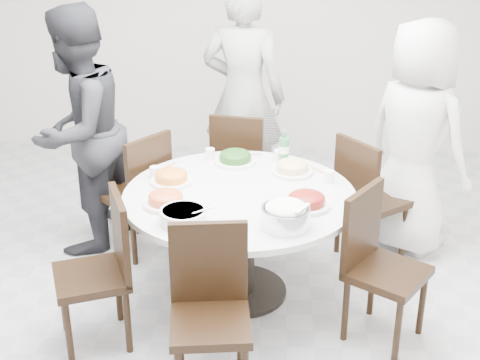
# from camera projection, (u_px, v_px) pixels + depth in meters

# --- Properties ---
(floor) EXTENTS (6.00, 6.00, 0.01)m
(floor) POSITION_uv_depth(u_px,v_px,m) (210.00, 312.00, 4.37)
(floor) COLOR #B0B1B5
(floor) RESTS_ON ground
(wall_back) EXTENTS (6.00, 0.01, 2.80)m
(wall_back) POSITION_uv_depth(u_px,v_px,m) (238.00, 14.00, 6.55)
(wall_back) COLOR silver
(wall_back) RESTS_ON ground
(dining_table) EXTENTS (1.50, 1.50, 0.75)m
(dining_table) POSITION_uv_depth(u_px,v_px,m) (240.00, 244.00, 4.43)
(dining_table) COLOR silver
(dining_table) RESTS_ON floor
(chair_ne) EXTENTS (0.59, 0.59, 0.95)m
(chair_ne) POSITION_uv_depth(u_px,v_px,m) (373.00, 198.00, 4.86)
(chair_ne) COLOR black
(chair_ne) RESTS_ON floor
(chair_n) EXTENTS (0.49, 0.49, 0.95)m
(chair_n) POSITION_uv_depth(u_px,v_px,m) (242.00, 165.00, 5.42)
(chair_n) COLOR black
(chair_n) RESTS_ON floor
(chair_nw) EXTENTS (0.59, 0.59, 0.95)m
(chair_nw) POSITION_uv_depth(u_px,v_px,m) (134.00, 192.00, 4.95)
(chair_nw) COLOR black
(chair_nw) RESTS_ON floor
(chair_sw) EXTENTS (0.55, 0.55, 0.95)m
(chair_sw) POSITION_uv_depth(u_px,v_px,m) (91.00, 274.00, 3.91)
(chair_sw) COLOR black
(chair_sw) RESTS_ON floor
(chair_s) EXTENTS (0.47, 0.47, 0.95)m
(chair_s) POSITION_uv_depth(u_px,v_px,m) (210.00, 320.00, 3.49)
(chair_s) COLOR black
(chair_s) RESTS_ON floor
(chair_se) EXTENTS (0.58, 0.58, 0.95)m
(chair_se) POSITION_uv_depth(u_px,v_px,m) (388.00, 270.00, 3.95)
(chair_se) COLOR black
(chair_se) RESTS_ON floor
(diner_right) EXTENTS (0.99, 1.00, 1.74)m
(diner_right) POSITION_uv_depth(u_px,v_px,m) (416.00, 139.00, 4.85)
(diner_right) COLOR silver
(diner_right) RESTS_ON floor
(diner_middle) EXTENTS (0.79, 0.62, 1.93)m
(diner_middle) POSITION_uv_depth(u_px,v_px,m) (244.00, 97.00, 5.50)
(diner_middle) COLOR black
(diner_middle) RESTS_ON floor
(diner_left) EXTENTS (0.94, 1.07, 1.83)m
(diner_left) POSITION_uv_depth(u_px,v_px,m) (78.00, 132.00, 4.86)
(diner_left) COLOR black
(diner_left) RESTS_ON floor
(dish_greens) EXTENTS (0.29, 0.29, 0.07)m
(dish_greens) POSITION_uv_depth(u_px,v_px,m) (235.00, 158.00, 4.72)
(dish_greens) COLOR white
(dish_greens) RESTS_ON dining_table
(dish_pale) EXTENTS (0.28, 0.28, 0.08)m
(dish_pale) POSITION_uv_depth(u_px,v_px,m) (292.00, 168.00, 4.56)
(dish_pale) COLOR white
(dish_pale) RESTS_ON dining_table
(dish_orange) EXTENTS (0.27, 0.27, 0.07)m
(dish_orange) POSITION_uv_depth(u_px,v_px,m) (171.00, 178.00, 4.41)
(dish_orange) COLOR white
(dish_orange) RESTS_ON dining_table
(dish_redbrown) EXTENTS (0.29, 0.29, 0.07)m
(dish_redbrown) POSITION_uv_depth(u_px,v_px,m) (306.00, 202.00, 4.08)
(dish_redbrown) COLOR white
(dish_redbrown) RESTS_ON dining_table
(dish_tofu) EXTENTS (0.28, 0.28, 0.07)m
(dish_tofu) POSITION_uv_depth(u_px,v_px,m) (166.00, 200.00, 4.10)
(dish_tofu) COLOR white
(dish_tofu) RESTS_ON dining_table
(rice_bowl) EXTENTS (0.28, 0.28, 0.12)m
(rice_bowl) POSITION_uv_depth(u_px,v_px,m) (286.00, 217.00, 3.83)
(rice_bowl) COLOR silver
(rice_bowl) RESTS_ON dining_table
(soup_bowl) EXTENTS (0.28, 0.28, 0.09)m
(soup_bowl) POSITION_uv_depth(u_px,v_px,m) (183.00, 216.00, 3.89)
(soup_bowl) COLOR white
(soup_bowl) RESTS_ON dining_table
(beverage_bottle) EXTENTS (0.07, 0.07, 0.24)m
(beverage_bottle) POSITION_uv_depth(u_px,v_px,m) (284.00, 147.00, 4.69)
(beverage_bottle) COLOR #2D723F
(beverage_bottle) RESTS_ON dining_table
(tea_cups) EXTENTS (0.07, 0.07, 0.08)m
(tea_cups) POSITION_uv_depth(u_px,v_px,m) (243.00, 153.00, 4.81)
(tea_cups) COLOR white
(tea_cups) RESTS_ON dining_table
(chopsticks) EXTENTS (0.24, 0.04, 0.01)m
(chopsticks) POSITION_uv_depth(u_px,v_px,m) (249.00, 156.00, 4.84)
(chopsticks) COLOR tan
(chopsticks) RESTS_ON dining_table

